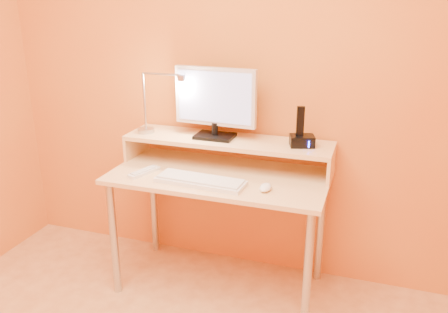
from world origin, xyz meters
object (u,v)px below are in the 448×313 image
(lamp_base, at_px, (146,130))
(remote_control, at_px, (144,172))
(monitor_panel, at_px, (215,97))
(keyboard, at_px, (200,181))
(mouse, at_px, (265,187))
(phone_dock, at_px, (302,141))

(lamp_base, bearing_deg, remote_control, -66.43)
(monitor_panel, height_order, remote_control, monitor_panel)
(monitor_panel, relative_size, remote_control, 2.42)
(keyboard, xyz_separation_m, mouse, (0.35, 0.02, 0.01))
(lamp_base, distance_m, phone_dock, 0.93)
(phone_dock, height_order, mouse, phone_dock)
(monitor_panel, bearing_deg, keyboard, -81.91)
(monitor_panel, relative_size, keyboard, 1.00)
(monitor_panel, bearing_deg, lamp_base, -171.55)
(phone_dock, distance_m, keyboard, 0.59)
(keyboard, xyz_separation_m, remote_control, (-0.35, 0.03, -0.00))
(lamp_base, bearing_deg, mouse, -18.15)
(phone_dock, bearing_deg, mouse, -130.76)
(monitor_panel, distance_m, remote_control, 0.58)
(monitor_panel, bearing_deg, remote_control, -134.78)
(phone_dock, height_order, keyboard, phone_dock)
(mouse, bearing_deg, remote_control, -179.36)
(monitor_panel, height_order, lamp_base, monitor_panel)
(mouse, xyz_separation_m, remote_control, (-0.69, 0.01, -0.01))
(monitor_panel, bearing_deg, mouse, -35.84)
(lamp_base, bearing_deg, phone_dock, 1.85)
(remote_control, bearing_deg, phone_dock, 38.28)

